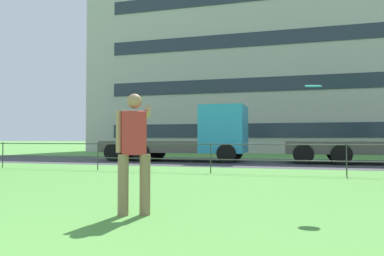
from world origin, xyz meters
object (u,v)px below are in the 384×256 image
(person_thrower, at_px, (134,149))
(flatbed_truck_far_right, at_px, (195,137))
(frisbee, at_px, (313,86))
(apartment_building_background, at_px, (288,51))

(person_thrower, xyz_separation_m, flatbed_truck_far_right, (-2.47, 12.67, 0.24))
(frisbee, distance_m, apartment_building_background, 28.30)
(flatbed_truck_far_right, bearing_deg, apartment_building_background, 74.87)
(frisbee, xyz_separation_m, apartment_building_background, (-0.76, 27.40, 7.04))
(frisbee, distance_m, flatbed_truck_far_right, 12.50)
(person_thrower, height_order, frisbee, frisbee)
(person_thrower, bearing_deg, flatbed_truck_far_right, 101.05)
(person_thrower, height_order, apartment_building_background, apartment_building_background)
(flatbed_truck_far_right, relative_size, apartment_building_background, 0.21)
(flatbed_truck_far_right, distance_m, apartment_building_background, 18.34)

